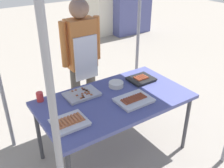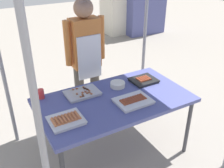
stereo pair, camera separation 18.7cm
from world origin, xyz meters
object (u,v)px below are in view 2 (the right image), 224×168
tray_spring_rolls (144,80)px  condiment_bowl (118,85)px  drink_cup_near_edge (41,94)px  neighbor_stall_right (121,1)px  tray_grilled_sausages (133,101)px  tray_meat_skewers (82,93)px  tray_pork_links (66,120)px  vendor_woman (86,55)px  stall_table (114,103)px

tray_spring_rolls → condiment_bowl: 0.33m
drink_cup_near_edge → neighbor_stall_right: 4.98m
tray_grilled_sausages → neighbor_stall_right: (2.49, 4.31, 0.07)m
tray_meat_skewers → tray_pork_links: size_ratio=1.17×
tray_meat_skewers → vendor_woman: vendor_woman is taller
drink_cup_near_edge → stall_table: bearing=-30.4°
tray_meat_skewers → tray_spring_rolls: size_ratio=1.23×
tray_grilled_sausages → tray_pork_links: bearing=178.0°
condiment_bowl → neighbor_stall_right: neighbor_stall_right is taller
tray_grilled_sausages → tray_meat_skewers: (-0.39, 0.40, -0.00)m
tray_meat_skewers → tray_spring_rolls: tray_spring_rolls is taller
tray_grilled_sausages → tray_meat_skewers: tray_grilled_sausages is taller
vendor_woman → tray_pork_links: bearing=55.2°
tray_grilled_sausages → tray_pork_links: 0.71m
tray_spring_rolls → condiment_bowl: (-0.33, 0.04, 0.01)m
tray_pork_links → tray_spring_rolls: size_ratio=1.05×
tray_grilled_sausages → tray_meat_skewers: size_ratio=1.00×
tray_pork_links → neighbor_stall_right: (3.20, 4.28, 0.07)m
neighbor_stall_right → drink_cup_near_edge: bearing=-131.2°
condiment_bowl → neighbor_stall_right: 4.64m
stall_table → vendor_woman: (0.01, 0.72, 0.30)m
stall_table → tray_spring_rolls: (0.49, 0.16, 0.07)m
tray_pork_links → neighbor_stall_right: 5.34m
tray_grilled_sausages → drink_cup_near_edge: drink_cup_near_edge is taller
condiment_bowl → tray_meat_skewers: bearing=175.0°
tray_grilled_sausages → tray_spring_rolls: size_ratio=1.23×
condiment_bowl → drink_cup_near_edge: (-0.83, 0.19, 0.02)m
stall_table → drink_cup_near_edge: size_ratio=16.11×
drink_cup_near_edge → tray_pork_links: bearing=-81.5°
condiment_bowl → neighbor_stall_right: bearing=58.1°
stall_table → tray_grilled_sausages: bearing=-51.9°
tray_pork_links → drink_cup_near_edge: drink_cup_near_edge is taller
drink_cup_near_edge → neighbor_stall_right: neighbor_stall_right is taller
condiment_bowl → tray_spring_rolls: bearing=-7.4°
tray_meat_skewers → vendor_woman: bearing=60.6°
tray_pork_links → neighbor_stall_right: neighbor_stall_right is taller
vendor_woman → neighbor_stall_right: (2.60, 3.42, -0.15)m
neighbor_stall_right → vendor_woman: bearing=-127.3°
tray_pork_links → vendor_woman: size_ratio=0.19×
tray_pork_links → tray_spring_rolls: same height
tray_pork_links → drink_cup_near_edge: 0.54m
stall_table → neighbor_stall_right: (2.61, 4.14, 0.14)m
stall_table → neighbor_stall_right: neighbor_stall_right is taller
tray_spring_rolls → vendor_woman: bearing=130.7°
stall_table → condiment_bowl: condiment_bowl is taller
tray_spring_rolls → vendor_woman: (-0.48, 0.56, 0.22)m
drink_cup_near_edge → tray_meat_skewers: bearing=-20.1°
vendor_woman → drink_cup_near_edge: bearing=26.0°
drink_cup_near_edge → neighbor_stall_right: bearing=48.8°
tray_pork_links → stall_table: bearing=13.2°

